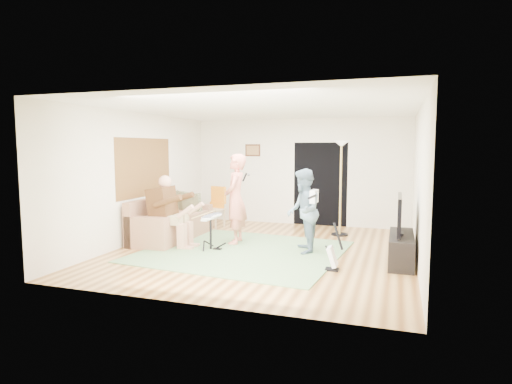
{
  "coord_description": "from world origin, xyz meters",
  "views": [
    {
      "loc": [
        2.4,
        -7.72,
        1.98
      ],
      "look_at": [
        -0.26,
        0.3,
        1.09
      ],
      "focal_mm": 30.0,
      "sensor_mm": 36.0,
      "label": 1
    }
  ],
  "objects_px": {
    "guitarist": "(303,211)",
    "dining_chair": "(215,213)",
    "guitar_spare": "(333,257)",
    "tv_cabinet": "(401,249)",
    "drum_kit": "(211,234)",
    "torchiere_lamp": "(341,171)",
    "television": "(399,214)",
    "sofa": "(168,225)",
    "singer": "(236,199)"
  },
  "relations": [
    {
      "from": "television",
      "to": "tv_cabinet",
      "type": "bearing_deg",
      "value": 0.0
    },
    {
      "from": "drum_kit",
      "to": "sofa",
      "type": "bearing_deg",
      "value": 153.43
    },
    {
      "from": "guitarist",
      "to": "television",
      "type": "relative_size",
      "value": 1.33
    },
    {
      "from": "sofa",
      "to": "drum_kit",
      "type": "height_order",
      "value": "sofa"
    },
    {
      "from": "sofa",
      "to": "guitar_spare",
      "type": "height_order",
      "value": "sofa"
    },
    {
      "from": "television",
      "to": "torchiere_lamp",
      "type": "bearing_deg",
      "value": 121.57
    },
    {
      "from": "drum_kit",
      "to": "singer",
      "type": "height_order",
      "value": "singer"
    },
    {
      "from": "drum_kit",
      "to": "singer",
      "type": "distance_m",
      "value": 0.95
    },
    {
      "from": "torchiere_lamp",
      "to": "tv_cabinet",
      "type": "relative_size",
      "value": 1.52
    },
    {
      "from": "guitar_spare",
      "to": "singer",
      "type": "bearing_deg",
      "value": 148.77
    },
    {
      "from": "singer",
      "to": "drum_kit",
      "type": "bearing_deg",
      "value": -31.39
    },
    {
      "from": "guitar_spare",
      "to": "torchiere_lamp",
      "type": "xyz_separation_m",
      "value": [
        -0.25,
        2.84,
        1.23
      ]
    },
    {
      "from": "drum_kit",
      "to": "dining_chair",
      "type": "relative_size",
      "value": 0.69
    },
    {
      "from": "drum_kit",
      "to": "singer",
      "type": "bearing_deg",
      "value": 68.27
    },
    {
      "from": "drum_kit",
      "to": "tv_cabinet",
      "type": "height_order",
      "value": "drum_kit"
    },
    {
      "from": "guitar_spare",
      "to": "television",
      "type": "relative_size",
      "value": 0.66
    },
    {
      "from": "torchiere_lamp",
      "to": "television",
      "type": "xyz_separation_m",
      "value": [
        1.25,
        -2.04,
        -0.61
      ]
    },
    {
      "from": "guitar_spare",
      "to": "television",
      "type": "xyz_separation_m",
      "value": [
        1.0,
        0.8,
        0.63
      ]
    },
    {
      "from": "guitar_spare",
      "to": "tv_cabinet",
      "type": "bearing_deg",
      "value": 37.47
    },
    {
      "from": "guitar_spare",
      "to": "sofa",
      "type": "bearing_deg",
      "value": 160.73
    },
    {
      "from": "sofa",
      "to": "television",
      "type": "distance_m",
      "value": 4.81
    },
    {
      "from": "singer",
      "to": "television",
      "type": "relative_size",
      "value": 1.55
    },
    {
      "from": "drum_kit",
      "to": "guitarist",
      "type": "relative_size",
      "value": 0.44
    },
    {
      "from": "guitarist",
      "to": "tv_cabinet",
      "type": "bearing_deg",
      "value": 68.44
    },
    {
      "from": "guitar_spare",
      "to": "dining_chair",
      "type": "distance_m",
      "value": 4.38
    },
    {
      "from": "drum_kit",
      "to": "guitarist",
      "type": "bearing_deg",
      "value": 10.92
    },
    {
      "from": "tv_cabinet",
      "to": "television",
      "type": "bearing_deg",
      "value": -180.0
    },
    {
      "from": "sofa",
      "to": "drum_kit",
      "type": "distance_m",
      "value": 1.45
    },
    {
      "from": "guitar_spare",
      "to": "dining_chair",
      "type": "bearing_deg",
      "value": 139.55
    },
    {
      "from": "drum_kit",
      "to": "torchiere_lamp",
      "type": "xyz_separation_m",
      "value": [
        2.2,
        2.18,
        1.15
      ]
    },
    {
      "from": "sofa",
      "to": "guitarist",
      "type": "bearing_deg",
      "value": -5.87
    },
    {
      "from": "guitarist",
      "to": "dining_chair",
      "type": "height_order",
      "value": "guitarist"
    },
    {
      "from": "guitarist",
      "to": "torchiere_lamp",
      "type": "height_order",
      "value": "torchiere_lamp"
    },
    {
      "from": "television",
      "to": "dining_chair",
      "type": "bearing_deg",
      "value": 154.8
    },
    {
      "from": "dining_chair",
      "to": "guitar_spare",
      "type": "bearing_deg",
      "value": -27.58
    },
    {
      "from": "dining_chair",
      "to": "sofa",
      "type": "bearing_deg",
      "value": -92.39
    },
    {
      "from": "drum_kit",
      "to": "torchiere_lamp",
      "type": "height_order",
      "value": "torchiere_lamp"
    },
    {
      "from": "sofa",
      "to": "singer",
      "type": "xyz_separation_m",
      "value": [
        1.56,
        0.01,
        0.62
      ]
    },
    {
      "from": "torchiere_lamp",
      "to": "television",
      "type": "distance_m",
      "value": 2.47
    },
    {
      "from": "dining_chair",
      "to": "tv_cabinet",
      "type": "distance_m",
      "value": 4.83
    },
    {
      "from": "sofa",
      "to": "television",
      "type": "bearing_deg",
      "value": -6.1
    },
    {
      "from": "guitar_spare",
      "to": "tv_cabinet",
      "type": "height_order",
      "value": "guitar_spare"
    },
    {
      "from": "torchiere_lamp",
      "to": "drum_kit",
      "type": "bearing_deg",
      "value": -135.19
    },
    {
      "from": "sofa",
      "to": "dining_chair",
      "type": "height_order",
      "value": "dining_chair"
    },
    {
      "from": "guitarist",
      "to": "sofa",
      "type": "bearing_deg",
      "value": -111.1
    },
    {
      "from": "sofa",
      "to": "torchiere_lamp",
      "type": "xyz_separation_m",
      "value": [
        3.5,
        1.53,
        1.16
      ]
    },
    {
      "from": "sofa",
      "to": "tv_cabinet",
      "type": "relative_size",
      "value": 1.59
    },
    {
      "from": "singer",
      "to": "guitar_spare",
      "type": "distance_m",
      "value": 2.65
    },
    {
      "from": "dining_chair",
      "to": "torchiere_lamp",
      "type": "bearing_deg",
      "value": 12.9
    },
    {
      "from": "guitarist",
      "to": "guitar_spare",
      "type": "xyz_separation_m",
      "value": [
        0.71,
        -1.0,
        -0.57
      ]
    }
  ]
}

